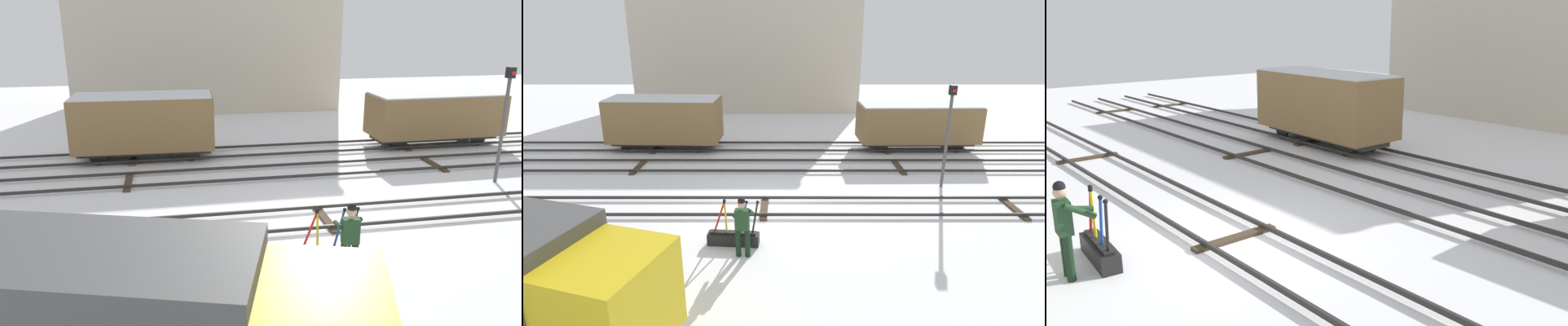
# 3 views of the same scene
# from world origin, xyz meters

# --- Properties ---
(ground_plane) EXTENTS (60.00, 60.00, 0.00)m
(ground_plane) POSITION_xyz_m (0.00, 0.00, 0.00)
(ground_plane) COLOR white
(track_main_line) EXTENTS (44.00, 1.94, 0.18)m
(track_main_line) POSITION_xyz_m (0.00, 0.00, 0.11)
(track_main_line) COLOR #2D2B28
(track_main_line) RESTS_ON ground_plane
(track_siding_near) EXTENTS (44.00, 1.94, 0.18)m
(track_siding_near) POSITION_xyz_m (0.00, 4.39, 0.11)
(track_siding_near) COLOR #2D2B28
(track_siding_near) RESTS_ON ground_plane
(track_siding_far) EXTENTS (44.00, 1.94, 0.18)m
(track_siding_far) POSITION_xyz_m (0.00, 7.39, 0.11)
(track_siding_far) COLOR #2D2B28
(track_siding_far) RESTS_ON ground_plane
(switch_lever_frame) EXTENTS (1.56, 0.48, 1.45)m
(switch_lever_frame) POSITION_xyz_m (-0.80, -2.49, 0.25)
(switch_lever_frame) COLOR black
(switch_lever_frame) RESTS_ON ground_plane
(rail_worker) EXTENTS (0.57, 0.72, 1.79)m
(rail_worker) POSITION_xyz_m (-0.46, -3.13, 1.01)
(rail_worker) COLOR black
(rail_worker) RESTS_ON ground_plane
(freight_car_near_switch) EXTENTS (5.61, 2.34, 2.65)m
(freight_car_near_switch) POSITION_xyz_m (-5.33, 7.39, 1.51)
(freight_car_near_switch) COLOR #2D2B28
(freight_car_near_switch) RESTS_ON ground_plane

